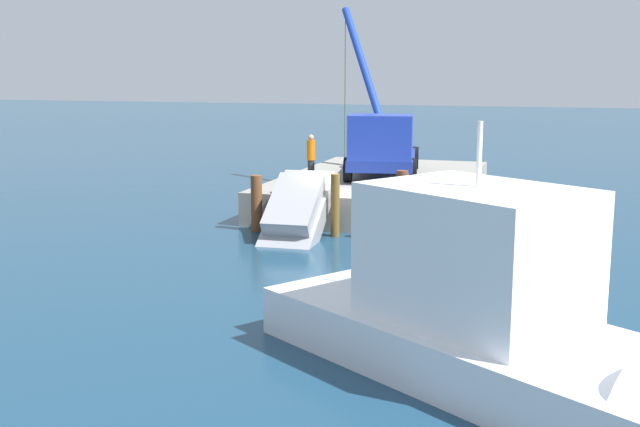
% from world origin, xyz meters
% --- Properties ---
extents(ground, '(200.00, 200.00, 0.00)m').
position_xyz_m(ground, '(0.00, 0.00, 0.00)').
color(ground, navy).
extents(dock, '(12.75, 7.65, 1.26)m').
position_xyz_m(dock, '(-5.92, 0.00, 0.63)').
color(dock, gray).
rests_on(dock, ground).
extents(crane_truck, '(9.65, 5.54, 7.47)m').
position_xyz_m(crane_truck, '(-5.27, 0.18, 2.65)').
color(crane_truck, navy).
rests_on(crane_truck, dock).
extents(dock_worker, '(0.34, 0.34, 1.84)m').
position_xyz_m(dock_worker, '(-3.75, -2.40, 2.20)').
color(dock_worker, '#303030').
rests_on(dock_worker, dock).
extents(salvaged_car, '(4.52, 2.25, 3.20)m').
position_xyz_m(salvaged_car, '(1.82, -1.13, 0.73)').
color(salvaged_car, '#99999E').
rests_on(salvaged_car, ground).
extents(moored_yacht, '(9.25, 11.57, 6.53)m').
position_xyz_m(moored_yacht, '(13.32, 7.72, 0.47)').
color(moored_yacht, white).
rests_on(moored_yacht, ground).
extents(piling_near, '(0.40, 0.40, 2.01)m').
position_xyz_m(piling_near, '(1.00, -2.88, 1.00)').
color(piling_near, brown).
rests_on(piling_near, ground).
extents(piling_mid, '(0.31, 0.31, 2.18)m').
position_xyz_m(piling_mid, '(1.05, 0.06, 1.09)').
color(piling_mid, brown).
rests_on(piling_mid, ground).
extents(piling_far, '(0.39, 0.39, 2.41)m').
position_xyz_m(piling_far, '(1.23, 2.43, 1.20)').
color(piling_far, brown).
rests_on(piling_far, ground).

